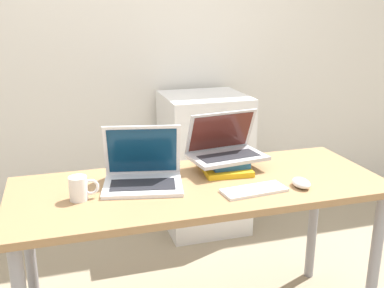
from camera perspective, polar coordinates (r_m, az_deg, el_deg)
name	(u,v)px	position (r m, az deg, el deg)	size (l,w,h in m)	color
wall_back	(139,27)	(3.11, -6.76, 14.56)	(8.00, 0.05, 2.70)	silver
desk	(200,202)	(1.96, 1.06, -7.40)	(1.60, 0.63, 0.75)	#9E754C
laptop_left	(143,173)	(1.91, -6.28, -3.72)	(0.37, 0.31, 0.25)	silver
book_stack	(225,165)	(2.09, 4.24, -2.63)	(0.23, 0.26, 0.05)	gold
laptop_on_books	(225,148)	(2.09, 4.24, -0.52)	(0.37, 0.26, 0.21)	#B2B2B7
wireless_keyboard	(254,190)	(1.86, 7.89, -5.81)	(0.28, 0.13, 0.01)	white
mouse	(301,183)	(1.94, 13.69, -4.82)	(0.07, 0.10, 0.04)	white
mug	(80,188)	(1.81, -14.09, -5.47)	(0.12, 0.07, 0.10)	white
mini_fridge	(204,162)	(3.05, 1.52, -2.35)	(0.53, 0.53, 0.93)	white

